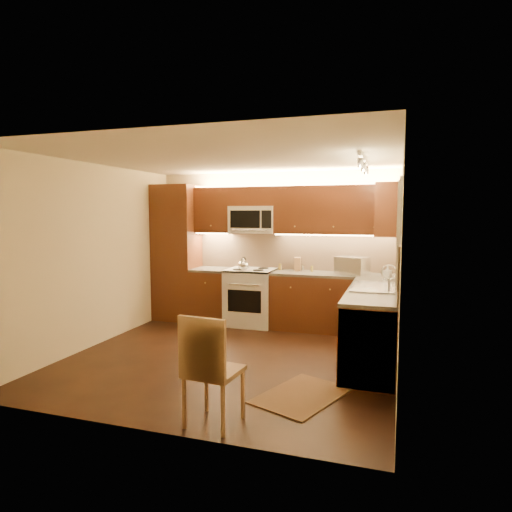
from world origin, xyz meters
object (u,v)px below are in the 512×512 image
(kettle, at_px, (244,264))
(knife_block, at_px, (298,264))
(sink, at_px, (374,282))
(toaster_oven, at_px, (352,265))
(stove, at_px, (251,297))
(dining_chair, at_px, (214,368))
(microwave, at_px, (253,220))
(soap_bottle, at_px, (387,273))

(kettle, distance_m, knife_block, 0.88)
(sink, bearing_deg, toaster_oven, 108.25)
(stove, distance_m, dining_chair, 3.47)
(stove, xyz_separation_m, toaster_oven, (1.62, 0.04, 0.57))
(microwave, bearing_deg, soap_bottle, -15.04)
(sink, relative_size, toaster_oven, 1.93)
(dining_chair, bearing_deg, sink, 67.77)
(toaster_oven, bearing_deg, soap_bottle, -20.80)
(microwave, xyz_separation_m, kettle, (-0.07, -0.30, -0.69))
(sink, height_order, kettle, kettle)
(stove, bearing_deg, dining_chair, -76.80)
(stove, xyz_separation_m, microwave, (0.00, 0.14, 1.26))
(dining_chair, bearing_deg, kettle, 111.00)
(toaster_oven, distance_m, knife_block, 0.90)
(kettle, bearing_deg, knife_block, 36.49)
(dining_chair, bearing_deg, knife_block, 96.95)
(stove, xyz_separation_m, kettle, (-0.07, -0.17, 0.57))
(sink, distance_m, dining_chair, 2.60)
(toaster_oven, relative_size, knife_block, 2.07)
(knife_block, bearing_deg, dining_chair, -99.16)
(kettle, distance_m, soap_bottle, 2.23)
(sink, relative_size, dining_chair, 0.88)
(knife_block, bearing_deg, soap_bottle, -33.99)
(microwave, bearing_deg, knife_block, 3.81)
(soap_bottle, bearing_deg, kettle, -166.70)
(knife_block, distance_m, soap_bottle, 1.54)
(stove, distance_m, knife_block, 0.93)
(knife_block, height_order, soap_bottle, knife_block)
(sink, bearing_deg, dining_chair, -118.24)
(microwave, relative_size, dining_chair, 0.77)
(soap_bottle, bearing_deg, microwave, -174.75)
(sink, distance_m, soap_bottle, 0.70)
(stove, distance_m, kettle, 0.59)
(soap_bottle, distance_m, dining_chair, 3.27)
(toaster_oven, bearing_deg, stove, -157.40)
(stove, height_order, toaster_oven, toaster_oven)
(kettle, height_order, toaster_oven, toaster_oven)
(stove, relative_size, knife_block, 4.28)
(stove, bearing_deg, soap_bottle, -11.62)
(sink, bearing_deg, knife_block, 134.06)
(toaster_oven, distance_m, dining_chair, 3.55)
(stove, height_order, kettle, kettle)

